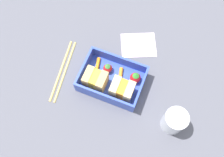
# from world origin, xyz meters

# --- Properties ---
(ground_plane) EXTENTS (1.20, 1.20, 0.02)m
(ground_plane) POSITION_xyz_m (0.00, 0.00, -0.01)
(ground_plane) COLOR #545560
(bento_tray) EXTENTS (0.17, 0.13, 0.01)m
(bento_tray) POSITION_xyz_m (0.00, 0.00, 0.01)
(bento_tray) COLOR blue
(bento_tray) RESTS_ON ground_plane
(bento_rim) EXTENTS (0.17, 0.13, 0.04)m
(bento_rim) POSITION_xyz_m (0.00, 0.00, 0.03)
(bento_rim) COLOR blue
(bento_rim) RESTS_ON bento_tray
(sandwich_left) EXTENTS (0.06, 0.05, 0.05)m
(sandwich_left) POSITION_xyz_m (-0.04, 0.02, 0.04)
(sandwich_left) COLOR #D8BD88
(sandwich_left) RESTS_ON bento_tray
(sandwich_center_left) EXTENTS (0.06, 0.05, 0.05)m
(sandwich_center_left) POSITION_xyz_m (0.04, 0.02, 0.04)
(sandwich_center_left) COLOR tan
(sandwich_center_left) RESTS_ON bento_tray
(strawberry_left) EXTENTS (0.03, 0.03, 0.04)m
(strawberry_left) POSITION_xyz_m (-0.06, -0.03, 0.03)
(strawberry_left) COLOR red
(strawberry_left) RESTS_ON bento_tray
(carrot_stick_left) EXTENTS (0.02, 0.04, 0.01)m
(carrot_stick_left) POSITION_xyz_m (-0.02, -0.03, 0.02)
(carrot_stick_left) COLOR orange
(carrot_stick_left) RESTS_ON bento_tray
(strawberry_far_left) EXTENTS (0.03, 0.03, 0.03)m
(strawberry_far_left) POSITION_xyz_m (0.02, -0.03, 0.03)
(strawberry_far_left) COLOR red
(strawberry_far_left) RESTS_ON bento_tray
(carrot_stick_far_left) EXTENTS (0.02, 0.05, 0.01)m
(carrot_stick_far_left) POSITION_xyz_m (0.06, -0.02, 0.02)
(carrot_stick_far_left) COLOR orange
(carrot_stick_far_left) RESTS_ON bento_tray
(chopstick_pair) EXTENTS (0.05, 0.20, 0.01)m
(chopstick_pair) POSITION_xyz_m (0.15, 0.02, 0.00)
(chopstick_pair) COLOR tan
(chopstick_pair) RESTS_ON ground_plane
(drinking_glass) EXTENTS (0.06, 0.06, 0.07)m
(drinking_glass) POSITION_xyz_m (-0.19, 0.05, 0.04)
(drinking_glass) COLOR white
(drinking_glass) RESTS_ON ground_plane
(folded_napkin) EXTENTS (0.13, 0.12, 0.00)m
(folded_napkin) POSITION_xyz_m (-0.03, -0.14, 0.00)
(folded_napkin) COLOR silver
(folded_napkin) RESTS_ON ground_plane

